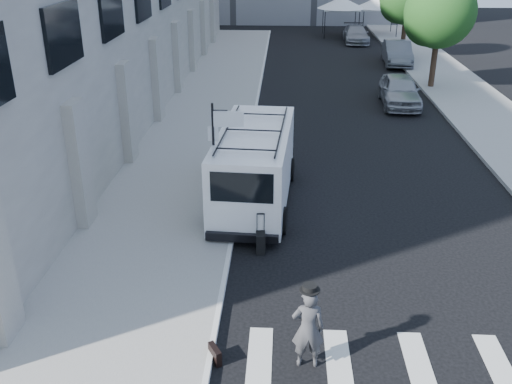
# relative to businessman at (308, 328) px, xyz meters

# --- Properties ---
(ground) EXTENTS (120.00, 120.00, 0.00)m
(ground) POSITION_rel_businessman_xyz_m (0.05, 3.00, -0.88)
(ground) COLOR black
(ground) RESTS_ON ground
(sidewalk_left) EXTENTS (4.50, 48.00, 0.15)m
(sidewalk_left) POSITION_rel_businessman_xyz_m (-4.20, 19.00, -0.81)
(sidewalk_left) COLOR gray
(sidewalk_left) RESTS_ON ground
(sidewalk_right) EXTENTS (4.00, 56.00, 0.15)m
(sidewalk_right) POSITION_rel_businessman_xyz_m (9.05, 23.00, -0.81)
(sidewalk_right) COLOR gray
(sidewalk_right) RESTS_ON ground
(sign_pole) EXTENTS (1.03, 0.07, 3.50)m
(sign_pole) POSITION_rel_businessman_xyz_m (-2.31, 6.20, 1.77)
(sign_pole) COLOR black
(sign_pole) RESTS_ON sidewalk_left
(tree_near) EXTENTS (3.80, 3.83, 6.03)m
(tree_near) POSITION_rel_businessman_xyz_m (7.55, 23.15, 3.09)
(tree_near) COLOR black
(tree_near) RESTS_ON ground
(tent_left) EXTENTS (4.00, 4.00, 3.20)m
(tent_left) POSITION_rel_businessman_xyz_m (4.05, 41.00, 1.83)
(tent_left) COLOR black
(tent_left) RESTS_ON ground
(tent_right) EXTENTS (4.00, 4.00, 3.20)m
(tent_right) POSITION_rel_businessman_xyz_m (7.25, 41.50, 1.83)
(tent_right) COLOR black
(tent_right) RESTS_ON ground
(businessman) EXTENTS (0.65, 0.44, 1.77)m
(businessman) POSITION_rel_businessman_xyz_m (0.00, 0.00, 0.00)
(businessman) COLOR #3F3E41
(businessman) RESTS_ON ground
(briefcase) EXTENTS (0.32, 0.44, 0.34)m
(briefcase) POSITION_rel_businessman_xyz_m (-1.85, 0.00, -0.71)
(briefcase) COLOR black
(briefcase) RESTS_ON ground
(suitcase) EXTENTS (0.27, 0.41, 1.09)m
(suitcase) POSITION_rel_businessman_xyz_m (-1.11, 4.40, -0.59)
(suitcase) COLOR black
(suitcase) RESTS_ON ground
(cargo_van) EXTENTS (2.61, 6.59, 2.43)m
(cargo_van) POSITION_rel_businessman_xyz_m (-1.43, 7.72, 0.37)
(cargo_van) COLOR white
(cargo_van) RESTS_ON ground
(parked_car_a) EXTENTS (2.01, 4.58, 1.54)m
(parked_car_a) POSITION_rel_businessman_xyz_m (5.23, 19.42, -0.12)
(parked_car_a) COLOR #95979C
(parked_car_a) RESTS_ON ground
(parked_car_b) EXTENTS (1.92, 4.78, 1.55)m
(parked_car_b) POSITION_rel_businessman_xyz_m (6.85, 29.47, -0.11)
(parked_car_b) COLOR #595C60
(parked_car_b) RESTS_ON ground
(parked_car_c) EXTENTS (1.87, 4.58, 1.33)m
(parked_car_c) POSITION_rel_businessman_xyz_m (5.05, 37.89, -0.22)
(parked_car_c) COLOR gray
(parked_car_c) RESTS_ON ground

